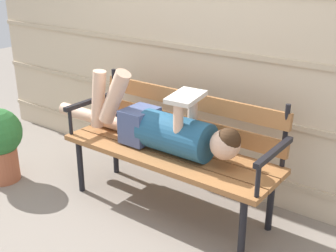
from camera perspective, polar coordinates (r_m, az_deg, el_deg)
ground_plane at (r=3.09m, az=-1.47°, el=-11.69°), size 12.00×12.00×0.00m
house_siding at (r=3.15m, az=5.80°, el=13.64°), size 4.79×0.08×2.54m
park_bench at (r=3.00m, az=0.81°, el=-2.15°), size 1.55×0.51×0.86m
reclining_person at (r=2.94m, az=-1.12°, el=-0.13°), size 1.66×0.26×0.53m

